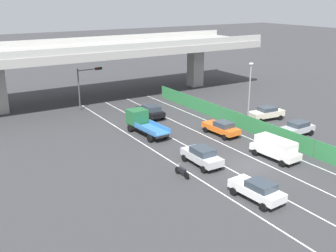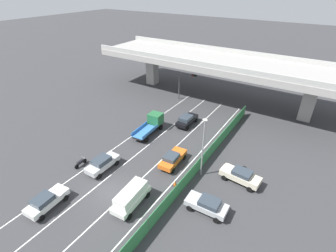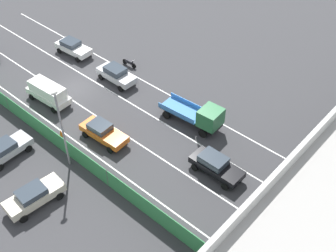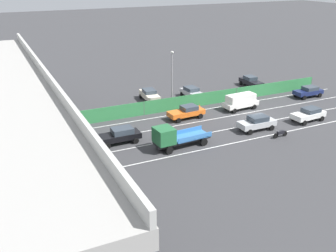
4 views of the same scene
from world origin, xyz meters
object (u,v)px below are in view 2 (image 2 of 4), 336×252
Objects in this scene: car_sedan_black at (187,120)px; motorcycle at (81,163)px; flatbed_truck_blue at (152,123)px; car_sedan_silver at (102,163)px; car_taxi_orange at (173,158)px; street_lamp at (203,143)px; car_van_white at (131,196)px; traffic_cone at (175,183)px; parked_wagon_silver at (207,204)px; traffic_light at (185,81)px; car_hatchback_white at (46,201)px; parked_sedan_cream at (241,175)px.

car_sedan_black is 17.61m from motorcycle.
flatbed_truck_blue is at bearing -129.34° from car_sedan_black.
car_taxi_orange is at bearing 39.20° from car_sedan_silver.
street_lamp is at bearing -25.67° from flatbed_truck_blue.
traffic_cone is (2.36, 4.85, -0.83)m from car_van_white.
car_sedan_black is (-3.42, 9.89, 0.03)m from car_taxi_orange.
street_lamp is at bearing 63.66° from car_van_white.
car_sedan_black reaches higher than traffic_cone.
parked_wagon_silver is 0.56× the size of street_lamp.
car_sedan_silver is 9.40m from traffic_cone.
car_van_white is 27.66m from traffic_light.
parked_sedan_cream is at bearing 43.14° from car_hatchback_white.
car_hatchback_white is 2.31× the size of motorcycle.
flatbed_truck_blue reaches higher than parked_wagon_silver.
parked_wagon_silver is 0.76× the size of traffic_light.
car_van_white is 12.69m from parked_sedan_cream.
car_sedan_black reaches higher than parked_wagon_silver.
flatbed_truck_blue is 13.10m from traffic_light.
car_sedan_silver reaches higher than car_sedan_black.
car_taxi_orange is 1.05× the size of car_sedan_silver.
car_sedan_silver is at bearing 87.11° from car_hatchback_white.
car_van_white reaches higher than car_sedan_silver.
traffic_light reaches higher than car_taxi_orange.
parked_wagon_silver is at bearing 4.10° from car_sedan_silver.
parked_sedan_cream is at bearing -14.33° from flatbed_truck_blue.
car_hatchback_white is 6.95m from motorcycle.
flatbed_truck_blue reaches higher than motorcycle.
parked_sedan_cream is (8.35, 1.49, 0.04)m from car_taxi_orange.
street_lamp reaches higher than car_sedan_silver.
car_hatchback_white is at bearing -99.26° from car_sedan_black.
parked_sedan_cream is (15.13, 7.02, -0.01)m from car_sedan_silver.
parked_wagon_silver is at bearing 31.09° from car_hatchback_white.
motorcycle is (-2.58, -12.00, -0.82)m from flatbed_truck_blue.
motorcycle is 16.72m from parked_wagon_silver.
parked_wagon_silver is at bearing -33.25° from car_taxi_orange.
traffic_light is at bearing 96.54° from flatbed_truck_blue.
car_taxi_orange is at bearing 146.75° from parked_wagon_silver.
car_hatchback_white is at bearing -118.76° from car_taxi_orange.
street_lamp is at bearing 27.74° from car_sedan_silver.
parked_sedan_cream is 0.61× the size of street_lamp.
car_van_white is at bearing -62.43° from flatbed_truck_blue.
car_sedan_black is at bearing 109.09° from car_taxi_orange.
car_van_white is at bearing -116.34° from street_lamp.
street_lamp is 5.65m from traffic_cone.
car_van_white is 8.70m from car_hatchback_white.
flatbed_truck_blue is 0.81× the size of street_lamp.
flatbed_truck_blue reaches higher than car_hatchback_white.
flatbed_truck_blue is at bearing 142.53° from car_taxi_orange.
car_hatchback_white is 21.25m from parked_sedan_cream.
parked_sedan_cream reaches higher than parked_wagon_silver.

